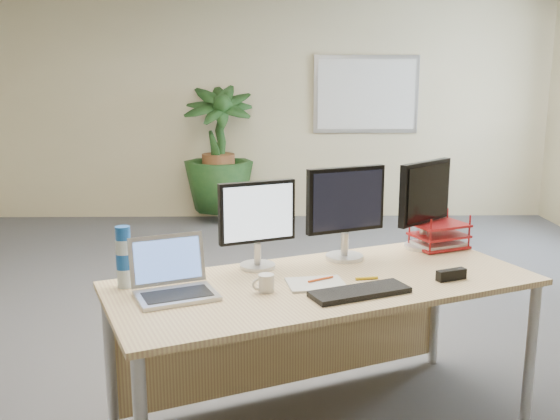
{
  "coord_description": "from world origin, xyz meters",
  "views": [
    {
      "loc": [
        -0.01,
        -3.85,
        1.79
      ],
      "look_at": [
        0.07,
        0.35,
        0.87
      ],
      "focal_mm": 40.0,
      "sensor_mm": 36.0,
      "label": 1
    }
  ],
  "objects_px": {
    "floor_plant": "(219,162)",
    "monitor_left": "(257,219)",
    "monitor_right": "(346,207)",
    "desk": "(313,305)",
    "laptop": "(173,281)"
  },
  "relations": [
    {
      "from": "monitor_left",
      "to": "floor_plant",
      "type": "bearing_deg",
      "value": 97.14
    },
    {
      "from": "desk",
      "to": "monitor_left",
      "type": "distance_m",
      "value": 0.53
    },
    {
      "from": "desk",
      "to": "floor_plant",
      "type": "distance_m",
      "value": 4.61
    },
    {
      "from": "desk",
      "to": "monitor_right",
      "type": "bearing_deg",
      "value": 54.0
    },
    {
      "from": "floor_plant",
      "to": "monitor_right",
      "type": "height_order",
      "value": "floor_plant"
    },
    {
      "from": "monitor_right",
      "to": "laptop",
      "type": "relative_size",
      "value": 1.14
    },
    {
      "from": "desk",
      "to": "monitor_right",
      "type": "xyz_separation_m",
      "value": [
        0.19,
        0.26,
        0.46
      ]
    },
    {
      "from": "floor_plant",
      "to": "desk",
      "type": "bearing_deg",
      "value": -79.5
    },
    {
      "from": "desk",
      "to": "monitor_left",
      "type": "height_order",
      "value": "monitor_left"
    },
    {
      "from": "desk",
      "to": "laptop",
      "type": "bearing_deg",
      "value": -157.22
    },
    {
      "from": "desk",
      "to": "floor_plant",
      "type": "xyz_separation_m",
      "value": [
        -0.84,
        4.53,
        0.12
      ]
    },
    {
      "from": "floor_plant",
      "to": "monitor_left",
      "type": "height_order",
      "value": "floor_plant"
    },
    {
      "from": "desk",
      "to": "laptop",
      "type": "xyz_separation_m",
      "value": [
        -0.67,
        -0.28,
        0.23
      ]
    },
    {
      "from": "desk",
      "to": "floor_plant",
      "type": "height_order",
      "value": "floor_plant"
    },
    {
      "from": "floor_plant",
      "to": "monitor_right",
      "type": "relative_size",
      "value": 2.96
    }
  ]
}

